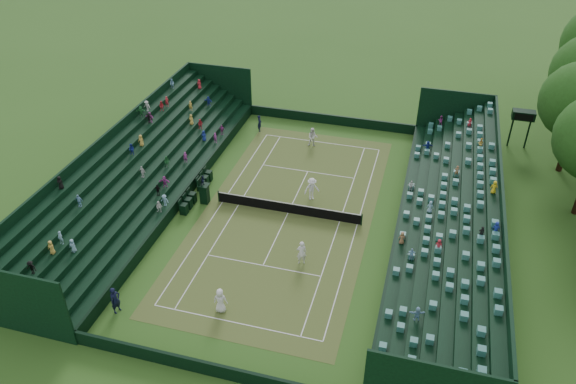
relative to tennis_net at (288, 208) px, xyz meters
The scene contains 18 objects.
ground 0.53m from the tennis_net, ahead, with size 160.00×160.00×0.00m, color #315D1D.
court_surface 0.52m from the tennis_net, ahead, with size 12.97×26.77×0.01m, color #366521.
perimeter_wall_north 15.89m from the tennis_net, 90.00° to the left, with size 17.17×0.20×1.00m, color black.
perimeter_wall_south 15.89m from the tennis_net, 90.00° to the right, with size 17.17×0.20×1.00m, color black.
perimeter_wall_east 8.49m from the tennis_net, ahead, with size 0.20×31.77×1.00m, color black.
perimeter_wall_west 8.49m from the tennis_net, behind, with size 0.20×31.77×1.00m, color black.
north_grandstand 12.70m from the tennis_net, ahead, with size 6.60×32.00×4.90m.
south_grandstand 12.70m from the tennis_net, behind, with size 6.60×32.00×4.90m.
tennis_net is the anchor object (origin of this frame).
scoreboard_tower 24.04m from the tennis_net, 42.03° to the left, with size 2.00×1.00×3.70m.
umpire_chair 6.86m from the tennis_net, behind, with size 0.80×0.80×2.52m.
courtside_chairs 7.82m from the tennis_net, behind, with size 0.58×5.55×1.26m.
player_near_west 11.25m from the tennis_net, 96.27° to the right, with size 0.87×0.57×1.79m, color white.
player_near_east 5.98m from the tennis_net, 65.38° to the right, with size 0.69×0.45×1.90m, color white.
player_far_west 11.01m from the tennis_net, 93.53° to the left, with size 0.91×0.71×1.87m, color white.
player_far_east 2.77m from the tennis_net, 61.33° to the left, with size 1.27×0.73×1.96m, color white.
line_judge_north 14.08m from the tennis_net, 117.08° to the left, with size 0.61×0.40×1.67m, color black.
line_judge_south 14.97m from the tennis_net, 120.01° to the right, with size 0.70×0.46×1.91m, color black.
Camera 1 is at (9.59, -34.20, 25.91)m, focal length 35.00 mm.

